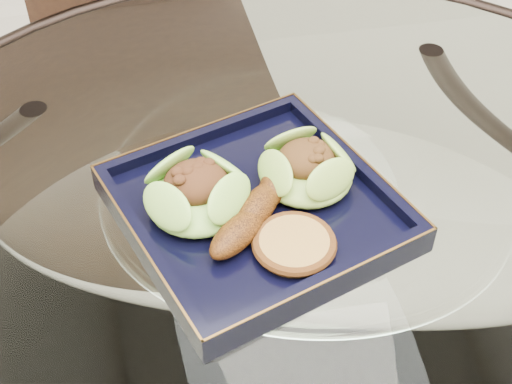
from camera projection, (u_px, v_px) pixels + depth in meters
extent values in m
cylinder|color=white|center=(303.00, 222.00, 0.79)|extent=(1.10, 1.10, 0.01)
torus|color=black|center=(303.00, 222.00, 0.79)|extent=(1.13, 1.13, 0.02)
cylinder|color=black|center=(395.00, 230.00, 1.30)|extent=(0.04, 0.04, 0.75)
cylinder|color=black|center=(84.00, 291.00, 1.20)|extent=(0.04, 0.04, 0.75)
cube|color=black|center=(167.00, 180.00, 1.30)|extent=(0.40, 0.40, 0.04)
cube|color=black|center=(140.00, 6.00, 1.25)|extent=(0.38, 0.03, 0.43)
cylinder|color=black|center=(101.00, 346.00, 1.31)|extent=(0.03, 0.03, 0.42)
cylinder|color=black|center=(278.00, 311.00, 1.37)|extent=(0.03, 0.03, 0.42)
cylinder|color=black|center=(88.00, 218.00, 1.55)|extent=(0.03, 0.03, 0.42)
cylinder|color=black|center=(240.00, 193.00, 1.60)|extent=(0.03, 0.03, 0.42)
cube|color=black|center=(256.00, 212.00, 0.77)|extent=(0.33, 0.33, 0.02)
ellipsoid|color=#60A730|center=(197.00, 195.00, 0.75)|extent=(0.13, 0.13, 0.04)
ellipsoid|color=olive|center=(307.00, 171.00, 0.78)|extent=(0.12, 0.12, 0.04)
ellipsoid|color=#64300A|center=(258.00, 207.00, 0.74)|extent=(0.13, 0.14, 0.03)
cylinder|color=#B6803C|center=(294.00, 245.00, 0.72)|extent=(0.10, 0.10, 0.01)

